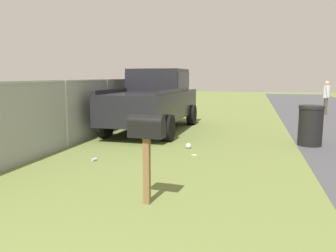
% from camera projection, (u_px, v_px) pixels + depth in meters
% --- Properties ---
extents(mailbox, '(0.24, 0.53, 1.30)m').
position_uv_depth(mailbox, '(146.00, 133.00, 4.66)').
color(mailbox, brown).
rests_on(mailbox, ground).
extents(pickup_truck, '(5.14, 2.30, 2.09)m').
position_uv_depth(pickup_truck, '(155.00, 98.00, 11.32)').
color(pickup_truck, black).
rests_on(pickup_truck, ground).
extents(trash_bin, '(0.64, 0.64, 1.07)m').
position_uv_depth(trash_bin, '(310.00, 126.00, 8.77)').
color(trash_bin, black).
rests_on(trash_bin, ground).
extents(pedestrian, '(0.49, 0.30, 1.62)m').
position_uv_depth(pedestrian, '(326.00, 95.00, 15.85)').
color(pedestrian, '#4C4238').
rests_on(pedestrian, ground).
extents(fence_section, '(12.63, 0.07, 1.74)m').
position_uv_depth(fence_section, '(90.00, 107.00, 9.72)').
color(fence_section, '#9EA3A8').
rests_on(fence_section, ground).
extents(litter_can_midfield_b, '(0.14, 0.10, 0.07)m').
position_uv_depth(litter_can_midfield_b, '(94.00, 159.00, 7.23)').
color(litter_can_midfield_b, silver).
rests_on(litter_can_midfield_b, ground).
extents(litter_bag_near_hydrant, '(0.14, 0.14, 0.14)m').
position_uv_depth(litter_bag_near_hydrant, '(188.00, 146.00, 8.45)').
color(litter_bag_near_hydrant, silver).
rests_on(litter_bag_near_hydrant, ground).
extents(litter_wrapper_midfield_a, '(0.14, 0.15, 0.01)m').
position_uv_depth(litter_wrapper_midfield_a, '(194.00, 155.00, 7.77)').
color(litter_wrapper_midfield_a, silver).
rests_on(litter_wrapper_midfield_a, ground).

